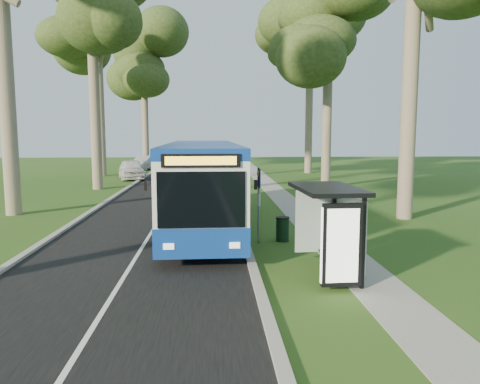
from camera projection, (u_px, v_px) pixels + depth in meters
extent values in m
plane|color=#285019|center=(249.00, 255.00, 14.73)|extent=(120.00, 120.00, 0.00)
cube|color=black|center=(167.00, 206.00, 24.44)|extent=(7.00, 100.00, 0.02)
cube|color=#9E9B93|center=(234.00, 205.00, 24.63)|extent=(0.25, 100.00, 0.12)
cube|color=#9E9B93|center=(100.00, 206.00, 24.23)|extent=(0.25, 100.00, 0.12)
cube|color=white|center=(167.00, 206.00, 24.43)|extent=(0.12, 100.00, 0.00)
cube|color=gray|center=(291.00, 205.00, 24.81)|extent=(1.50, 100.00, 0.02)
cube|color=silver|center=(202.00, 181.00, 19.08)|extent=(2.92, 12.86, 3.04)
cube|color=navy|center=(202.00, 207.00, 19.22)|extent=(2.95, 12.89, 0.85)
cube|color=navy|center=(202.00, 148.00, 18.91)|extent=(2.95, 12.89, 0.34)
cube|color=black|center=(197.00, 200.00, 12.70)|extent=(2.40, 0.10, 1.55)
cube|color=yellow|center=(196.00, 161.00, 12.53)|extent=(1.92, 0.06, 0.23)
cube|color=black|center=(197.00, 253.00, 12.96)|extent=(2.56, 0.17, 0.32)
cylinder|color=black|center=(163.00, 234.00, 15.27)|extent=(0.32, 1.12, 1.11)
cylinder|color=black|center=(237.00, 233.00, 15.40)|extent=(0.32, 1.12, 1.11)
cylinder|color=black|center=(179.00, 200.00, 22.88)|extent=(0.32, 1.12, 1.11)
cylinder|color=black|center=(229.00, 200.00, 23.02)|extent=(0.32, 1.12, 1.11)
cylinder|color=gray|center=(259.00, 205.00, 16.24)|extent=(0.09, 0.09, 2.66)
cube|color=navy|center=(259.00, 178.00, 16.12)|extent=(0.08, 0.37, 0.66)
cylinder|color=yellow|center=(258.00, 173.00, 16.10)|extent=(0.04, 0.23, 0.23)
cube|color=white|center=(259.00, 199.00, 16.21)|extent=(0.08, 0.32, 0.43)
cube|color=black|center=(361.00, 244.00, 11.38)|extent=(0.10, 0.10, 2.31)
cube|color=black|center=(336.00, 225.00, 13.72)|extent=(0.10, 0.10, 2.31)
cube|color=black|center=(327.00, 189.00, 12.37)|extent=(1.65, 2.89, 0.11)
cube|color=silver|center=(350.00, 230.00, 12.54)|extent=(0.15, 2.36, 1.85)
cube|color=black|center=(339.00, 245.00, 11.24)|extent=(0.98, 0.19, 2.03)
cube|color=white|center=(340.00, 246.00, 11.15)|extent=(0.79, 0.06, 1.80)
cube|color=black|center=(333.00, 258.00, 12.90)|extent=(0.43, 1.68, 0.06)
cylinder|color=black|center=(283.00, 230.00, 16.64)|extent=(0.46, 0.46, 0.83)
cylinder|color=black|center=(283.00, 218.00, 16.59)|extent=(0.50, 0.50, 0.05)
imported|color=silver|center=(132.00, 169.00, 38.82)|extent=(3.09, 5.19, 1.65)
imported|color=#9C9FA3|center=(145.00, 163.00, 48.45)|extent=(2.82, 4.74, 1.48)
cylinder|color=#7A6B56|center=(6.00, 78.00, 21.26)|extent=(0.72, 0.72, 12.63)
cylinder|color=#7A6B56|center=(95.00, 104.00, 31.32)|extent=(0.69, 0.69, 11.52)
ellipsoid|color=#2B3D17|center=(91.00, 9.00, 30.55)|extent=(5.20, 5.20, 7.90)
cylinder|color=#7A6B56|center=(100.00, 97.00, 40.96)|extent=(0.76, 0.76, 13.84)
ellipsoid|color=#2B3D17|center=(96.00, 10.00, 40.04)|extent=(5.20, 5.20, 9.49)
cylinder|color=#7A6B56|center=(145.00, 114.00, 51.15)|extent=(0.69, 0.69, 11.64)
ellipsoid|color=#2B3D17|center=(144.00, 57.00, 50.37)|extent=(5.20, 5.20, 7.98)
cylinder|color=#7A6B56|center=(410.00, 90.00, 20.38)|extent=(0.69, 0.69, 11.41)
cylinder|color=#7A6B56|center=(327.00, 115.00, 32.31)|extent=(0.65, 0.65, 10.09)
ellipsoid|color=#2B3D17|center=(329.00, 35.00, 31.64)|extent=(5.20, 5.20, 6.92)
cylinder|color=#7A6B56|center=(309.00, 113.00, 44.18)|extent=(0.69, 0.69, 11.40)
ellipsoid|color=#2B3D17|center=(310.00, 47.00, 43.42)|extent=(5.20, 5.20, 7.82)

